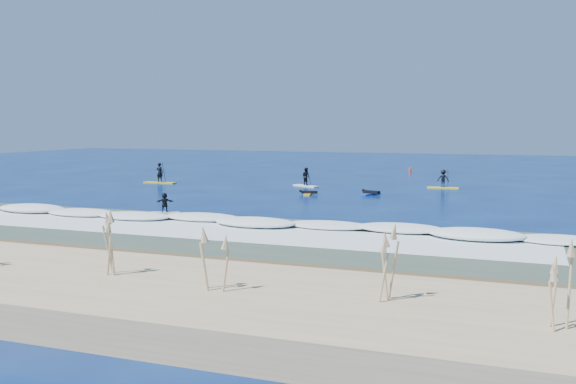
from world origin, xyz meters
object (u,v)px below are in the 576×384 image
at_px(sup_paddler_left, 160,176).
at_px(sup_paddler_center, 306,178).
at_px(prone_paddler_near, 308,193).
at_px(prone_paddler_far, 371,193).
at_px(marker_buoy, 410,170).
at_px(wave_surfer, 165,204).
at_px(sup_paddler_right, 443,180).

relative_size(sup_paddler_left, sup_paddler_center, 1.16).
bearing_deg(sup_paddler_center, prone_paddler_near, -41.12).
distance_m(prone_paddler_near, prone_paddler_far, 5.03).
bearing_deg(marker_buoy, prone_paddler_far, -87.50).
distance_m(prone_paddler_near, wave_surfer, 15.18).
distance_m(sup_paddler_right, prone_paddler_far, 8.77).
relative_size(sup_paddler_center, wave_surfer, 1.52).
height_order(sup_paddler_left, wave_surfer, sup_paddler_left).
relative_size(sup_paddler_center, sup_paddler_right, 1.02).
bearing_deg(sup_paddler_left, prone_paddler_far, -7.47).
relative_size(sup_paddler_right, wave_surfer, 1.49).
bearing_deg(prone_paddler_far, wave_surfer, 172.77).
height_order(sup_paddler_center, prone_paddler_far, sup_paddler_center).
bearing_deg(sup_paddler_right, wave_surfer, -123.87).
height_order(prone_paddler_near, prone_paddler_far, prone_paddler_far).
height_order(prone_paddler_far, marker_buoy, marker_buoy).
bearing_deg(wave_surfer, marker_buoy, 59.23).
relative_size(sup_paddler_center, prone_paddler_far, 1.30).
bearing_deg(sup_paddler_right, sup_paddler_center, -170.35).
xyz_separation_m(sup_paddler_left, sup_paddler_center, (14.28, 1.89, 0.03)).
distance_m(sup_paddler_center, wave_surfer, 20.94).
distance_m(sup_paddler_left, wave_surfer, 22.48).
xyz_separation_m(sup_paddler_center, sup_paddler_right, (11.97, 2.65, 0.01)).
distance_m(sup_paddler_right, prone_paddler_near, 13.17).
height_order(sup_paddler_center, wave_surfer, sup_paddler_center).
bearing_deg(sup_paddler_right, prone_paddler_far, -126.51).
bearing_deg(prone_paddler_near, prone_paddler_far, -78.91).
xyz_separation_m(sup_paddler_left, prone_paddler_far, (21.40, -2.74, -0.56)).
distance_m(prone_paddler_near, marker_buoy, 26.59).
xyz_separation_m(sup_paddler_left, sup_paddler_right, (26.26, 4.54, 0.03)).
relative_size(prone_paddler_far, marker_buoy, 3.23).
height_order(prone_paddler_near, marker_buoy, marker_buoy).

